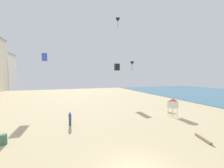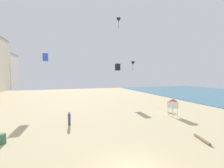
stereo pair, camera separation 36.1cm
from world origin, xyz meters
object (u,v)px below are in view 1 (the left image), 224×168
Objects in this scene: kite_flyer at (70,118)px; beach_trash_bin at (3,139)px; lifeguard_stand at (173,103)px; driftwood_log at (203,139)px; kite_black_delta_2 at (118,20)px; kite_black_box at (117,67)px; kite_blue_box at (45,57)px; kite_black_delta at (132,63)px.

kite_flyer reaches higher than beach_trash_bin.
lifeguard_stand is 8.66m from driftwood_log.
kite_flyer is at bearing -125.50° from kite_black_delta_2.
beach_trash_bin is 26.63m from kite_black_box.
lifeguard_stand is 1.15× the size of driftwood_log.
driftwood_log is at bearing -135.35° from kite_flyer.
kite_black_delta_2 reaches higher than kite_blue_box.
beach_trash_bin is 22.33m from kite_blue_box.
kite_blue_box is (-15.27, 25.21, 9.69)m from driftwood_log.
kite_black_delta_2 reaches higher than lifeguard_stand.
kite_black_delta is (16.80, 17.08, 8.15)m from kite_flyer.
kite_blue_box is at bearing -173.09° from kite_black_delta_2.
kite_black_box is 13.04m from kite_black_delta_2.
driftwood_log is at bearing -102.12° from kite_black_delta.
kite_flyer is 14.10m from driftwood_log.
driftwood_log is 31.03m from kite_blue_box.
kite_flyer is at bearing -134.52° from kite_black_delta.
kite_blue_box is at bearing -179.44° from kite_black_delta.
kite_black_delta_2 is (17.48, 2.12, 10.45)m from kite_blue_box.
kite_black_delta_2 is (2.21, 27.33, 20.14)m from driftwood_log.
kite_black_delta is at bearing -53.56° from kite_flyer.
kite_black_delta is (4.93, 1.92, 1.16)m from kite_black_box.
driftwood_log is 24.76m from kite_black_box.
beach_trash_bin is 0.41× the size of driftwood_log.
kite_flyer is 0.62× the size of kite_black_delta_2.
lifeguard_stand is 1.01× the size of kite_black_delta.
lifeguard_stand is 19.15m from kite_black_delta.
beach_trash_bin is (-5.80, -3.31, -0.47)m from kite_flyer.
kite_black_delta_2 is at bearing 6.91° from kite_blue_box.
kite_black_delta_2 reaches higher than kite_black_delta.
kite_black_box is at bearing -6.22° from kite_blue_box.
lifeguard_stand reaches higher than kite_flyer.
kite_black_delta is at bearing -30.51° from kite_black_delta_2.
kite_black_box is (0.52, 23.49, 7.79)m from driftwood_log.
kite_black_delta_2 reaches higher than driftwood_log.
beach_trash_bin reaches higher than driftwood_log.
kite_blue_box is (-3.93, 16.88, 8.89)m from kite_flyer.
driftwood_log is (17.14, -5.02, -0.33)m from beach_trash_bin.
kite_black_delta is at bearing 86.96° from lifeguard_stand.
beach_trash_bin is 0.34× the size of kite_black_delta_2.
kite_flyer is at bearing 143.69° from driftwood_log.
kite_black_delta_2 is at bearing 66.34° from kite_black_box.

